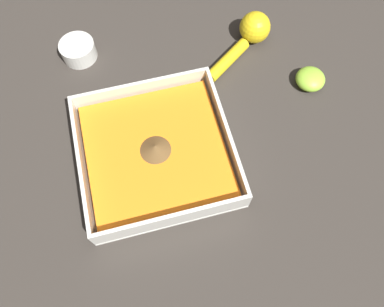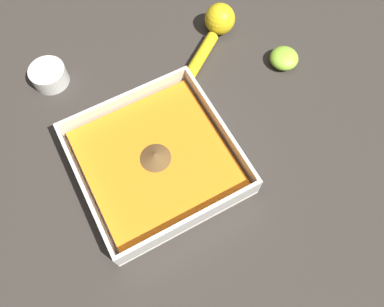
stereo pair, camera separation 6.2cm
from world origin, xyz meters
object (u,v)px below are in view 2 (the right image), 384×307
Objects in this scene: square_dish at (156,161)px; lemon_half at (284,58)px; spice_bowl at (49,76)px; lemon_squeezer at (216,27)px.

square_dish reaches higher than lemon_half.
square_dish is 0.27m from spice_bowl.
square_dish is 0.30m from lemon_squeezer.
lemon_squeezer is 2.75× the size of lemon_half.
spice_bowl is at bearing 135.58° from lemon_squeezer.
spice_bowl is 0.45× the size of lemon_squeezer.
spice_bowl is 1.23× the size of lemon_half.
lemon_squeezer reaches higher than square_dish.
spice_bowl is 0.33m from lemon_squeezer.
lemon_half is at bearing 156.97° from spice_bowl.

